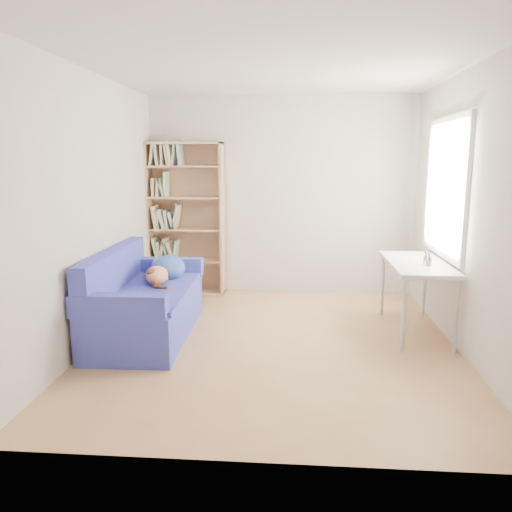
{
  "coord_description": "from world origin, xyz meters",
  "views": [
    {
      "loc": [
        0.19,
        -4.67,
        1.76
      ],
      "look_at": [
        -0.19,
        0.1,
        0.85
      ],
      "focal_mm": 35.0,
      "sensor_mm": 36.0,
      "label": 1
    }
  ],
  "objects_px": {
    "sofa": "(145,302)",
    "pen_cup": "(427,260)",
    "desk": "(417,269)",
    "bookshelf": "(186,225)"
  },
  "relations": [
    {
      "from": "sofa",
      "to": "pen_cup",
      "type": "height_order",
      "value": "pen_cup"
    },
    {
      "from": "sofa",
      "to": "bookshelf",
      "type": "distance_m",
      "value": 1.76
    },
    {
      "from": "desk",
      "to": "bookshelf",
      "type": "bearing_deg",
      "value": 152.57
    },
    {
      "from": "sofa",
      "to": "pen_cup",
      "type": "bearing_deg",
      "value": 0.08
    },
    {
      "from": "bookshelf",
      "to": "pen_cup",
      "type": "distance_m",
      "value": 3.17
    },
    {
      "from": "desk",
      "to": "pen_cup",
      "type": "distance_m",
      "value": 0.22
    },
    {
      "from": "sofa",
      "to": "desk",
      "type": "xyz_separation_m",
      "value": [
        2.79,
        0.26,
        0.34
      ]
    },
    {
      "from": "sofa",
      "to": "pen_cup",
      "type": "relative_size",
      "value": 11.67
    },
    {
      "from": "sofa",
      "to": "desk",
      "type": "bearing_deg",
      "value": 3.55
    },
    {
      "from": "sofa",
      "to": "desk",
      "type": "distance_m",
      "value": 2.82
    }
  ]
}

